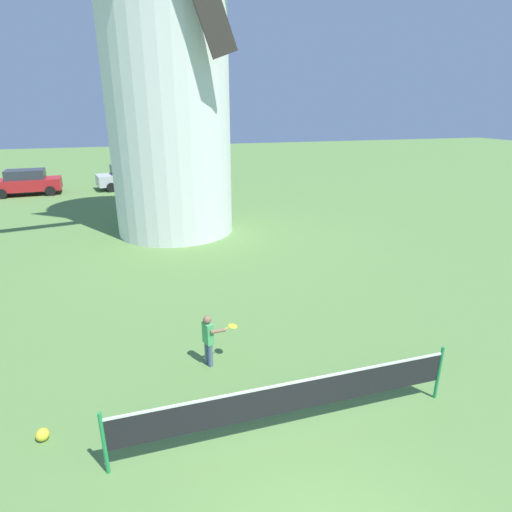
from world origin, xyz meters
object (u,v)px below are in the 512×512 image
Objects in this scene: windmill at (164,31)px; stray_ball at (42,435)px; tennis_net at (291,397)px; player_far at (209,337)px; parked_car_red at (27,182)px; parked_car_silver at (131,176)px.

windmill is 77.35× the size of stray_ball.
player_far is at bearing 112.06° from tennis_net.
stray_ball is 22.97m from parked_car_red.
player_far is (-0.51, -10.42, -7.23)m from windmill.
parked_car_silver is at bearing 93.14° from player_far.
stray_ball is 23.13m from parked_car_silver.
player_far is at bearing -86.86° from parked_car_silver.
parked_car_silver reaches higher than player_far.
windmill is at bearing -81.45° from parked_car_silver.
parked_car_silver is (-2.12, 24.04, 0.12)m from tennis_net.
tennis_net is at bearing -67.94° from player_far.
tennis_net is at bearing -84.95° from parked_car_silver.
tennis_net is 27.49× the size of stray_ball.
player_far is 3.36m from stray_ball.
windmill reaches higher than tennis_net.
parked_car_red is 0.86× the size of parked_car_silver.
stray_ball is 0.05× the size of parked_car_silver.
player_far is 0.29× the size of parked_car_red.
player_far is 5.40× the size of stray_ball.
parked_car_red reaches higher than player_far.
parked_car_red is at bearing -175.27° from parked_car_silver.
parked_car_red reaches higher than stray_ball.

